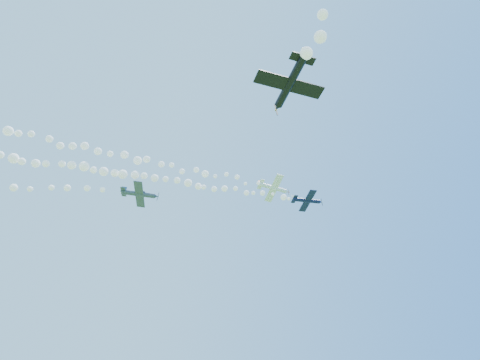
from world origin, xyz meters
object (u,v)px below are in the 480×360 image
object	(u,v)px
plane_white	(274,188)
plane_grey	(139,194)
plane_black	(290,84)
plane_navy	(307,201)

from	to	relation	value
plane_white	plane_grey	size ratio (longest dim) A/B	0.97
plane_black	plane_grey	bearing A→B (deg)	20.89
plane_white	plane_grey	xyz separation A→B (m)	(-25.20, 1.51, -7.80)
plane_grey	plane_navy	bearing A→B (deg)	5.61
plane_white	plane_grey	world-z (taller)	plane_white
plane_white	plane_black	size ratio (longest dim) A/B	0.83
plane_navy	plane_black	world-z (taller)	plane_navy
plane_grey	plane_black	xyz separation A→B (m)	(12.42, -32.73, -5.57)
plane_grey	plane_black	size ratio (longest dim) A/B	0.86
plane_white	plane_navy	xyz separation A→B (m)	(5.46, -2.95, -3.93)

